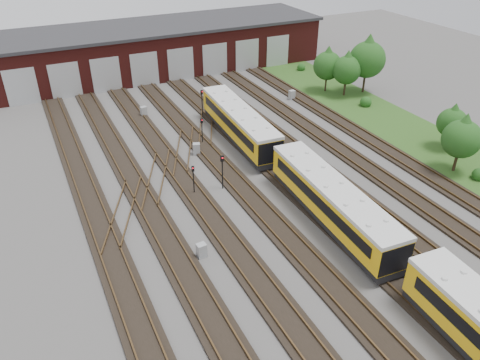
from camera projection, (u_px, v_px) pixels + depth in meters
name	position (u px, v px, depth m)	size (l,w,h in m)	color
ground	(293.00, 215.00, 36.78)	(120.00, 120.00, 0.00)	#494744
track_network	(288.00, 210.00, 37.12)	(30.40, 70.00, 0.33)	black
maintenance_shed	(146.00, 49.00, 65.92)	(51.00, 12.50, 6.35)	#511714
grass_verge	(393.00, 124.00, 51.60)	(8.00, 55.00, 0.05)	#274B19
metro_train	(332.00, 202.00, 34.98)	(3.46, 46.81, 3.04)	black
signal_mast_0	(222.00, 168.00, 39.11)	(0.28, 0.26, 3.16)	black
signal_mast_1	(202.00, 128.00, 46.60)	(0.24, 0.22, 2.74)	black
signal_mast_2	(193.00, 176.00, 38.51)	(0.26, 0.25, 2.67)	black
signal_mast_3	(202.00, 100.00, 52.56)	(0.29, 0.28, 3.09)	black
relay_cabinet_0	(202.00, 250.00, 32.23)	(0.64, 0.53, 1.06)	#989A9C
relay_cabinet_1	(144.00, 111.00, 53.28)	(0.67, 0.56, 1.11)	#989A9C
relay_cabinet_2	(196.00, 149.00, 45.28)	(0.68, 0.56, 1.13)	#989A9C
relay_cabinet_3	(244.00, 144.00, 46.19)	(0.65, 0.54, 1.09)	#989A9C
relay_cabinet_4	(292.00, 95.00, 57.78)	(0.68, 0.57, 1.13)	#989A9C
tree_0	(328.00, 62.00, 58.55)	(3.55, 3.55, 5.89)	black
tree_1	(347.00, 67.00, 57.28)	(3.48, 3.48, 5.76)	black
tree_2	(368.00, 55.00, 57.72)	(4.49, 4.49, 7.44)	black
tree_3	(463.00, 135.00, 40.87)	(3.42, 3.42, 5.67)	black
tree_4	(453.00, 119.00, 45.19)	(2.86, 2.86, 4.74)	black
bush_0	(480.00, 173.00, 41.16)	(1.23, 1.23, 1.23)	#194513
bush_1	(366.00, 101.00, 55.78)	(1.37, 1.37, 1.37)	#194513
bush_2	(301.00, 66.00, 67.55)	(1.18, 1.18, 1.18)	#194513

